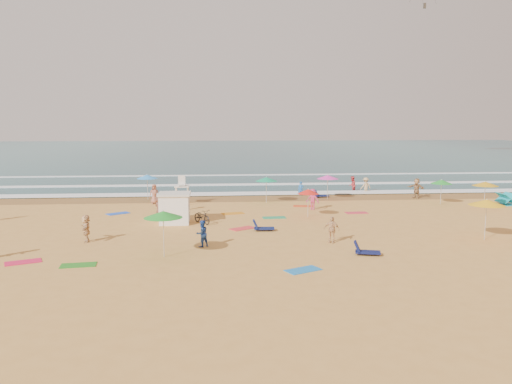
{
  "coord_description": "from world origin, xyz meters",
  "views": [
    {
      "loc": [
        -1.27,
        -32.95,
        6.99
      ],
      "look_at": [
        1.96,
        6.0,
        1.5
      ],
      "focal_mm": 35.0,
      "sensor_mm": 36.0,
      "label": 1
    }
  ],
  "objects": [
    {
      "name": "ground",
      "position": [
        0.0,
        0.0,
        0.0
      ],
      "size": [
        220.0,
        220.0,
        0.0
      ],
      "primitive_type": "plane",
      "color": "gold",
      "rests_on": "ground"
    },
    {
      "name": "surf_foam",
      "position": [
        0.0,
        21.32,
        0.1
      ],
      "size": [
        200.0,
        18.7,
        0.05
      ],
      "color": "white",
      "rests_on": "ground"
    },
    {
      "name": "lifeguard_stand",
      "position": [
        -4.1,
        9.69,
        1.05
      ],
      "size": [
        1.2,
        1.2,
        2.1
      ],
      "primitive_type": null,
      "color": "white",
      "rests_on": "ground"
    },
    {
      "name": "beach_umbrellas",
      "position": [
        -1.22,
        0.97,
        2.11
      ],
      "size": [
        54.56,
        25.22,
        0.7
      ],
      "color": "blue",
      "rests_on": "ground"
    },
    {
      "name": "ocean",
      "position": [
        0.0,
        84.0,
        0.0
      ],
      "size": [
        220.0,
        140.0,
        0.18
      ],
      "primitive_type": "cube",
      "color": "#0C4756",
      "rests_on": "ground"
    },
    {
      "name": "cabana_roof",
      "position": [
        -4.09,
        1.58,
        2.06
      ],
      "size": [
        2.2,
        2.2,
        0.12
      ],
      "primitive_type": "cube",
      "color": "silver",
      "rests_on": "cabana"
    },
    {
      "name": "cabana",
      "position": [
        -4.09,
        1.58,
        1.0
      ],
      "size": [
        2.0,
        2.0,
        2.0
      ],
      "primitive_type": "cube",
      "color": "white",
      "rests_on": "ground"
    },
    {
      "name": "loungers",
      "position": [
        6.55,
        -2.23,
        0.17
      ],
      "size": [
        59.04,
        26.94,
        0.34
      ],
      "color": "#0E1B46",
      "rests_on": "ground"
    },
    {
      "name": "towels",
      "position": [
        1.83,
        -1.27,
        0.01
      ],
      "size": [
        36.59,
        20.02,
        0.03
      ],
      "color": "#E11C4A",
      "rests_on": "ground"
    },
    {
      "name": "beachgoers",
      "position": [
        0.22,
        5.49,
        0.78
      ],
      "size": [
        41.91,
        24.42,
        2.11
      ],
      "color": "#A2764B",
      "rests_on": "ground"
    },
    {
      "name": "bicycle",
      "position": [
        -2.19,
        1.28,
        0.5
      ],
      "size": [
        1.59,
        1.95,
        1.0
      ],
      "primitive_type": "imported",
      "rotation": [
        0.0,
        0.0,
        0.58
      ],
      "color": "black",
      "rests_on": "ground"
    },
    {
      "name": "wet_sand",
      "position": [
        0.0,
        12.5,
        0.01
      ],
      "size": [
        220.0,
        220.0,
        0.0
      ],
      "primitive_type": "plane",
      "color": "olive",
      "rests_on": "ground"
    }
  ]
}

